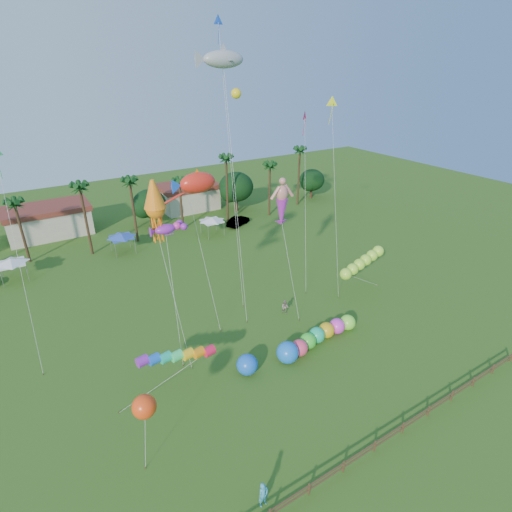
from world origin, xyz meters
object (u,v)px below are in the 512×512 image
car_b (238,221)px  spectator_b (285,307)px  caterpillar_inflatable (314,338)px  blue_ball (247,365)px  spectator_a (263,495)px

car_b → spectator_b: bearing=135.9°
car_b → spectator_b: 27.34m
caterpillar_inflatable → blue_ball: 7.59m
spectator_a → blue_ball: bearing=59.4°
spectator_b → caterpillar_inflatable: bearing=-42.6°
caterpillar_inflatable → blue_ball: (-7.59, 0.15, 0.09)m
spectator_a → spectator_b: spectator_a is taller
caterpillar_inflatable → spectator_a: bearing=-146.7°
blue_ball → spectator_b: bearing=35.1°
spectator_b → blue_ball: 10.29m
spectator_a → blue_ball: blue_ball is taller
car_b → blue_ball: 36.17m
spectator_a → blue_ball: size_ratio=0.99×
car_b → caterpillar_inflatable: caterpillar_inflatable is taller
car_b → spectator_a: 48.07m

